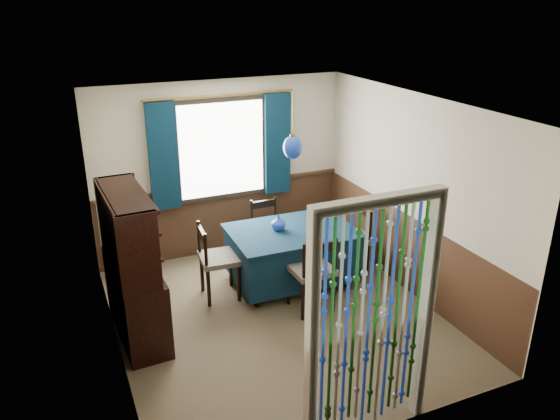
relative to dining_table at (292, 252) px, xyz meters
name	(u,v)px	position (x,y,z in m)	size (l,w,h in m)	color
floor	(277,317)	(-0.50, -0.68, -0.44)	(4.00, 4.00, 0.00)	brown
ceiling	(277,106)	(-0.50, -0.68, 2.06)	(4.00, 4.00, 0.00)	silver
wall_back	(221,169)	(-0.50, 1.32, 0.81)	(3.60, 3.60, 0.00)	beige
wall_front	(377,309)	(-0.50, -2.68, 0.81)	(3.60, 3.60, 0.00)	beige
wall_left	(108,248)	(-2.30, -0.68, 0.81)	(4.00, 4.00, 0.00)	beige
wall_right	(412,197)	(1.30, -0.68, 0.81)	(4.00, 4.00, 0.00)	beige
wainscot_back	(224,219)	(-0.50, 1.30, 0.06)	(3.60, 3.60, 0.00)	#402718
wainscot_front	(370,385)	(-0.50, -2.67, 0.06)	(3.60, 3.60, 0.00)	#402718
wainscot_left	(118,313)	(-2.28, -0.68, 0.06)	(4.00, 4.00, 0.00)	#402718
wainscot_right	(406,252)	(1.29, -0.68, 0.06)	(4.00, 4.00, 0.00)	#402718
window	(222,149)	(-0.50, 1.27, 1.11)	(1.32, 0.12, 1.42)	black
doorway	(371,327)	(-0.50, -2.62, 0.61)	(1.16, 0.12, 2.18)	silver
dining_table	(292,252)	(0.00, 0.00, 0.00)	(1.60, 1.12, 0.76)	#0A2134
chair_near	(313,271)	(-0.05, -0.69, 0.08)	(0.49, 0.47, 0.98)	black
chair_far	(267,229)	(-0.04, 0.74, 0.03)	(0.44, 0.42, 0.88)	black
chair_left	(217,259)	(-0.99, 0.05, 0.07)	(0.49, 0.51, 0.97)	black
chair_right	(353,238)	(0.89, -0.04, 0.06)	(0.53, 0.55, 0.94)	black
sideboard	(134,287)	(-2.06, -0.37, 0.15)	(0.51, 1.31, 1.68)	black
pendant_lamp	(293,147)	(0.00, 0.00, 1.41)	(0.23, 0.23, 0.80)	olive
vase_table	(278,223)	(-0.16, 0.08, 0.41)	(0.17, 0.17, 0.18)	#17399E
bowl_shelf	(138,246)	(-2.00, -0.61, 0.73)	(0.19, 0.19, 0.05)	beige
vase_sideboard	(133,249)	(-2.00, -0.11, 0.49)	(0.17, 0.17, 0.17)	beige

